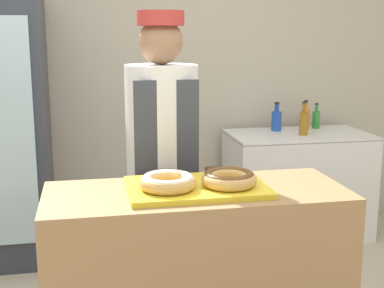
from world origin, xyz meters
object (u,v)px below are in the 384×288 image
(donut_chocolate_glaze, at_px, (229,178))
(bottle_blue, at_px, (276,120))
(serving_tray, at_px, (197,187))
(bottle_amber, at_px, (304,122))
(brownie_back_left, at_px, (166,174))
(chest_freezer, at_px, (297,184))
(brownie_back_right, at_px, (214,172))
(baker_person, at_px, (162,170))
(beverage_fridge, at_px, (0,131))
(bottle_green, at_px, (316,119))
(donut_light_glaze, at_px, (168,181))
(bottle_orange, at_px, (305,119))

(donut_chocolate_glaze, height_order, bottle_blue, bottle_blue)
(serving_tray, distance_m, bottle_amber, 2.04)
(brownie_back_left, distance_m, chest_freezer, 2.13)
(brownie_back_right, height_order, bottle_blue, bottle_blue)
(baker_person, distance_m, bottle_amber, 1.69)
(beverage_fridge, relative_size, bottle_green, 8.98)
(donut_light_glaze, bearing_deg, brownie_back_left, 84.07)
(donut_light_glaze, xyz_separation_m, beverage_fridge, (-0.92, 1.77, -0.08))
(bottle_orange, height_order, bottle_blue, bottle_orange)
(brownie_back_left, bearing_deg, bottle_blue, 56.41)
(bottle_orange, relative_size, bottle_green, 1.17)
(baker_person, bearing_deg, brownie_back_left, -95.85)
(serving_tray, bearing_deg, bottle_blue, 60.94)
(brownie_back_left, bearing_deg, baker_person, 84.15)
(bottle_orange, bearing_deg, serving_tray, -124.61)
(donut_chocolate_glaze, bearing_deg, bottle_green, 57.03)
(baker_person, height_order, bottle_green, baker_person)
(bottle_green, distance_m, bottle_amber, 0.34)
(donut_light_glaze, relative_size, chest_freezer, 0.21)
(donut_light_glaze, relative_size, bottle_amber, 0.91)
(bottle_blue, bearing_deg, baker_person, -129.62)
(baker_person, bearing_deg, chest_freezer, 43.83)
(brownie_back_right, bearing_deg, brownie_back_left, 180.00)
(serving_tray, distance_m, bottle_orange, 2.26)
(donut_chocolate_glaze, bearing_deg, bottle_blue, 64.56)
(brownie_back_right, relative_size, baker_person, 0.04)
(donut_light_glaze, height_order, chest_freezer, donut_light_glaze)
(donut_chocolate_glaze, relative_size, chest_freezer, 0.21)
(donut_light_glaze, distance_m, bottle_amber, 2.15)
(baker_person, bearing_deg, beverage_fridge, 129.23)
(serving_tray, height_order, bottle_green, bottle_green)
(serving_tray, distance_m, brownie_back_left, 0.18)
(serving_tray, relative_size, brownie_back_left, 8.10)
(chest_freezer, bearing_deg, brownie_back_right, -123.87)
(donut_light_glaze, height_order, beverage_fridge, beverage_fridge)
(serving_tray, height_order, baker_person, baker_person)
(brownie_back_right, xyz_separation_m, baker_person, (-0.18, 0.39, -0.08))
(chest_freezer, bearing_deg, bottle_blue, 134.34)
(brownie_back_left, bearing_deg, brownie_back_right, 0.00)
(bottle_blue, bearing_deg, serving_tray, -119.06)
(serving_tray, bearing_deg, bottle_green, 53.84)
(donut_chocolate_glaze, xyz_separation_m, bottle_blue, (0.91, 1.92, -0.08))
(donut_light_glaze, distance_m, brownie_back_left, 0.18)
(bottle_green, bearing_deg, bottle_orange, -153.34)
(brownie_back_left, relative_size, brownie_back_right, 1.00)
(baker_person, bearing_deg, donut_light_glaze, -95.88)
(bottle_orange, bearing_deg, chest_freezer, -129.06)
(donut_light_glaze, bearing_deg, bottle_orange, 53.38)
(baker_person, bearing_deg, donut_chocolate_glaze, -70.67)
(bottle_green, bearing_deg, donut_chocolate_glaze, -122.97)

